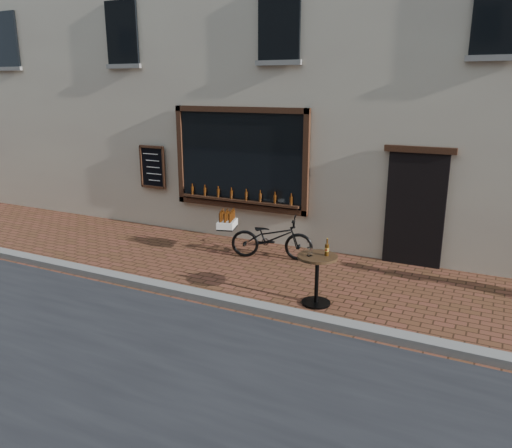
% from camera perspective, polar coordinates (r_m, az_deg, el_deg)
% --- Properties ---
extents(ground, '(90.00, 90.00, 0.00)m').
position_cam_1_polar(ground, '(7.81, -1.43, -10.27)').
color(ground, '#532F1A').
rests_on(ground, ground).
extents(kerb, '(90.00, 0.25, 0.12)m').
position_cam_1_polar(kerb, '(7.94, -0.75, -9.32)').
color(kerb, slate).
rests_on(kerb, ground).
extents(shop_building, '(28.00, 6.20, 10.00)m').
position_cam_1_polar(shop_building, '(13.23, 12.76, 22.09)').
color(shop_building, beige).
rests_on(shop_building, ground).
extents(cargo_bicycle, '(2.00, 1.03, 0.94)m').
position_cam_1_polar(cargo_bicycle, '(10.08, 1.62, -1.52)').
color(cargo_bicycle, black).
rests_on(cargo_bicycle, ground).
extents(bistro_table, '(0.64, 0.64, 1.10)m').
position_cam_1_polar(bistro_table, '(7.99, 7.01, -5.19)').
color(bistro_table, black).
rests_on(bistro_table, ground).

